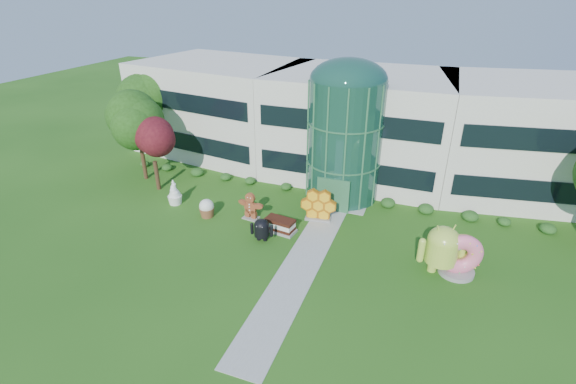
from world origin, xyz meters
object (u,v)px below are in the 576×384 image
at_px(android_green, 443,246).
at_px(gingerbread, 250,206).
at_px(android_black, 262,228).
at_px(donut, 460,254).

height_order(android_green, gingerbread, android_green).
relative_size(android_green, android_black, 1.86).
relative_size(android_green, donut, 1.27).
xyz_separation_m(android_green, gingerbread, (-13.94, 1.84, -0.72)).
bearing_deg(donut, gingerbread, 155.38).
relative_size(android_black, gingerbread, 0.82).
relative_size(android_green, gingerbread, 1.52).
xyz_separation_m(android_black, gingerbread, (-2.03, 2.54, 0.13)).
relative_size(donut, gingerbread, 1.20).
height_order(android_green, donut, android_green).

